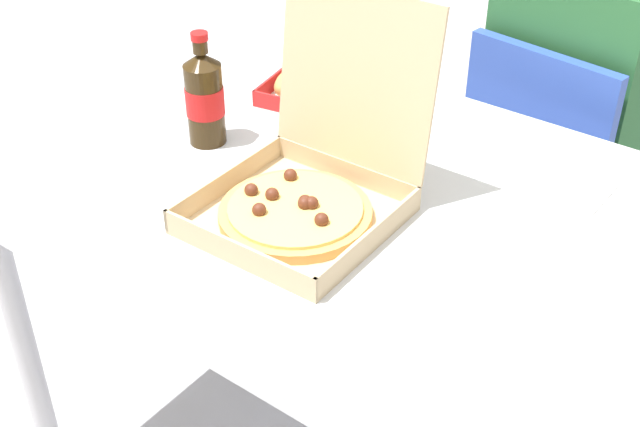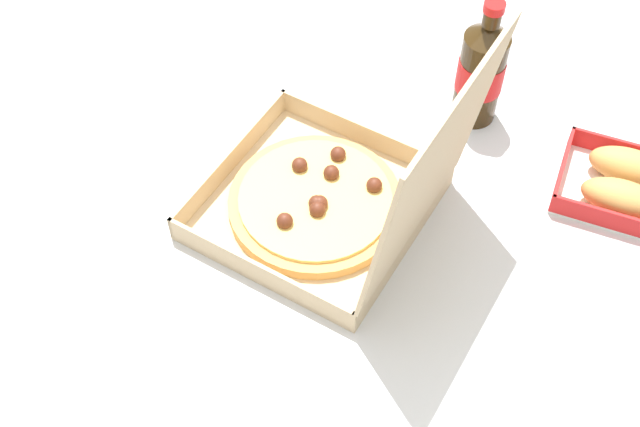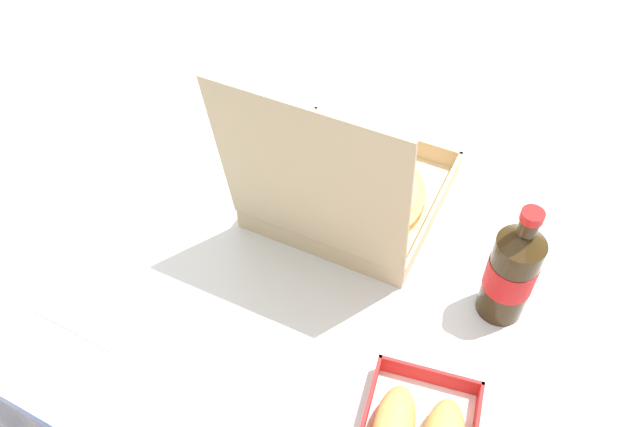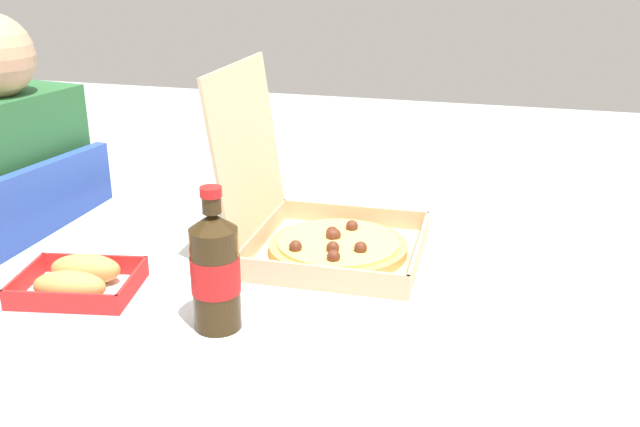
# 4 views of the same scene
# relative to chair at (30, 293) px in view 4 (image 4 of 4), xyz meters

# --- Properties ---
(dining_table) EXTENTS (1.26, 0.90, 0.74)m
(dining_table) POSITION_rel_chair_xyz_m (-0.11, -0.69, 0.18)
(dining_table) COLOR silver
(dining_table) RESTS_ON ground_plane
(chair) EXTENTS (0.45, 0.45, 0.83)m
(chair) POSITION_rel_chair_xyz_m (0.00, 0.00, 0.00)
(chair) COLOR #2D4CAD
(chair) RESTS_ON ground_plane
(pizza_box_open) EXTENTS (0.31, 0.36, 0.35)m
(pizza_box_open) POSITION_rel_chair_xyz_m (-0.14, -0.79, 0.31)
(pizza_box_open) COLOR tan
(pizza_box_open) RESTS_ON dining_table
(bread_side_box) EXTENTS (0.18, 0.21, 0.06)m
(bread_side_box) POSITION_rel_chair_xyz_m (-0.41, -0.44, 0.28)
(bread_side_box) COLOR white
(bread_side_box) RESTS_ON dining_table
(cola_bottle) EXTENTS (0.07, 0.07, 0.22)m
(cola_bottle) POSITION_rel_chair_xyz_m (-0.44, -0.71, 0.35)
(cola_bottle) COLOR #33230F
(cola_bottle) RESTS_ON dining_table
(paper_menu) EXTENTS (0.21, 0.15, 0.00)m
(paper_menu) POSITION_rel_chair_xyz_m (0.15, -0.44, 0.26)
(paper_menu) COLOR white
(paper_menu) RESTS_ON dining_table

